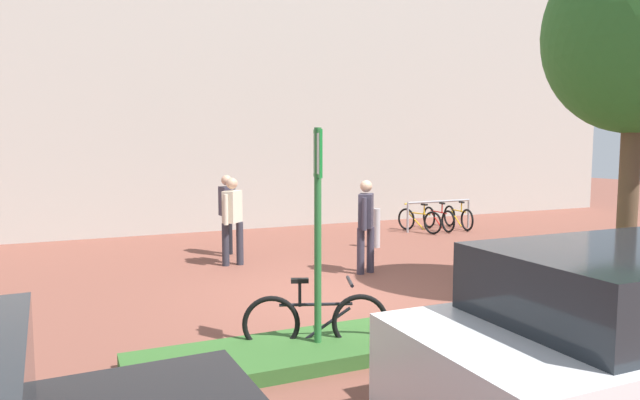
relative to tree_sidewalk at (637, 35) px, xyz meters
The scene contains 11 objects.
ground_plane 5.72m from the tree_sidewalk, 150.69° to the left, with size 60.00×60.00×0.00m, color brown.
building_facade 10.69m from the tree_sidewalk, 109.91° to the left, with size 28.00×1.20×10.00m, color #B2ADA3.
planter_strip 5.29m from the tree_sidewalk, behind, with size 7.00×1.10×0.16m, color #336028.
tree_sidewalk is the anchor object (origin of this frame).
parking_sign_post 5.53m from the tree_sidewalk, behind, with size 0.11×0.36×2.55m.
bike_at_sign 6.15m from the tree_sidewalk, behind, with size 1.60×0.65×0.86m.
bike_rack_cluster 8.09m from the tree_sidewalk, 75.99° to the left, with size 2.11×1.62×0.83m.
bollard_steel 6.56m from the tree_sidewalk, 101.62° to the left, with size 0.16×0.16×0.90m, color #ADADB2.
person_suited_navy 8.02m from the tree_sidewalk, 126.93° to the left, with size 0.28×0.61×1.72m.
person_casual_tan 7.39m from the tree_sidewalk, 133.24° to the left, with size 0.45×0.47×1.72m.
person_suited_dark 5.11m from the tree_sidewalk, 128.41° to the left, with size 0.43×0.52×1.72m.
Camera 1 is at (-3.90, -7.72, 2.37)m, focal length 31.61 mm.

